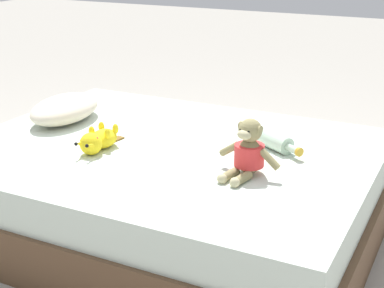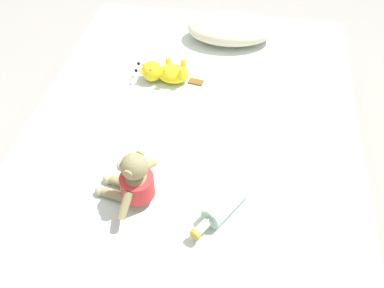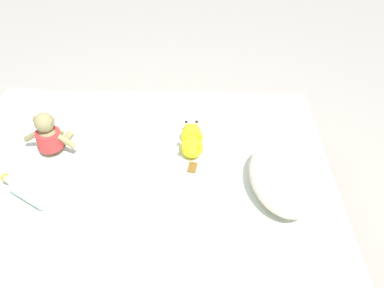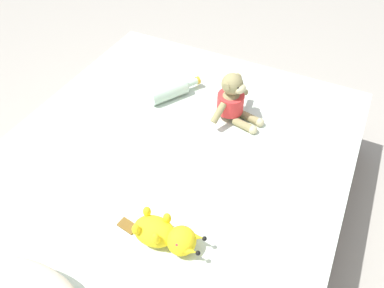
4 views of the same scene
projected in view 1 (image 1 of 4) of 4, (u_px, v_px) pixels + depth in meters
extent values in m
plane|color=#9E998E|center=(168.00, 225.00, 2.79)|extent=(16.00, 16.00, 0.00)
cube|color=brown|center=(168.00, 203.00, 2.75)|extent=(1.48, 1.91, 0.24)
cube|color=silver|center=(167.00, 163.00, 2.68)|extent=(1.43, 1.85, 0.17)
ellipsoid|color=beige|center=(65.00, 109.00, 2.99)|extent=(0.49, 0.32, 0.13)
ellipsoid|color=#8E8456|center=(249.00, 156.00, 2.32)|extent=(0.12, 0.13, 0.15)
cylinder|color=red|center=(249.00, 155.00, 2.32)|extent=(0.14, 0.14, 0.09)
sphere|color=#8E8456|center=(250.00, 130.00, 2.28)|extent=(0.10, 0.10, 0.10)
ellipsoid|color=#C1B789|center=(244.00, 135.00, 2.26)|extent=(0.06, 0.07, 0.04)
sphere|color=black|center=(249.00, 132.00, 2.24)|extent=(0.01, 0.01, 0.01)
sphere|color=black|center=(241.00, 130.00, 2.26)|extent=(0.01, 0.01, 0.01)
cylinder|color=#8E8456|center=(260.00, 130.00, 2.25)|extent=(0.03, 0.01, 0.03)
cylinder|color=#8E8456|center=(241.00, 125.00, 2.31)|extent=(0.03, 0.01, 0.03)
cylinder|color=#8E8456|center=(270.00, 159.00, 2.26)|extent=(0.05, 0.10, 0.08)
cylinder|color=#8E8456|center=(230.00, 149.00, 2.37)|extent=(0.05, 0.10, 0.08)
cylinder|color=#8E8456|center=(242.00, 179.00, 2.25)|extent=(0.11, 0.06, 0.04)
cylinder|color=#8E8456|center=(229.00, 175.00, 2.29)|extent=(0.11, 0.06, 0.04)
sphere|color=#C1B789|center=(235.00, 183.00, 2.22)|extent=(0.04, 0.04, 0.04)
sphere|color=#C1B789|center=(222.00, 179.00, 2.25)|extent=(0.04, 0.04, 0.04)
ellipsoid|color=yellow|center=(104.00, 138.00, 2.63)|extent=(0.15, 0.12, 0.08)
sphere|color=yellow|center=(91.00, 144.00, 2.53)|extent=(0.10, 0.10, 0.10)
cone|color=yellow|center=(91.00, 146.00, 2.48)|extent=(0.06, 0.03, 0.05)
sphere|color=black|center=(87.00, 146.00, 2.46)|extent=(0.02, 0.02, 0.02)
cone|color=yellow|center=(80.00, 144.00, 2.51)|extent=(0.06, 0.03, 0.05)
sphere|color=black|center=(76.00, 144.00, 2.48)|extent=(0.02, 0.02, 0.02)
sphere|color=red|center=(96.00, 139.00, 2.51)|extent=(0.02, 0.02, 0.02)
sphere|color=red|center=(85.00, 137.00, 2.54)|extent=(0.02, 0.02, 0.02)
ellipsoid|color=yellow|center=(107.00, 134.00, 2.57)|extent=(0.03, 0.03, 0.05)
ellipsoid|color=yellow|center=(92.00, 131.00, 2.60)|extent=(0.03, 0.03, 0.05)
ellipsoid|color=yellow|center=(115.00, 129.00, 2.64)|extent=(0.03, 0.03, 0.05)
ellipsoid|color=yellow|center=(101.00, 127.00, 2.67)|extent=(0.03, 0.03, 0.05)
cube|color=brown|center=(116.00, 139.00, 2.73)|extent=(0.08, 0.05, 0.01)
cylinder|color=#B2D1B7|center=(274.00, 141.00, 2.60)|extent=(0.17, 0.21, 0.08)
cylinder|color=#B2D1B7|center=(293.00, 149.00, 2.50)|extent=(0.06, 0.07, 0.03)
cylinder|color=gold|center=(299.00, 152.00, 2.47)|extent=(0.04, 0.03, 0.04)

